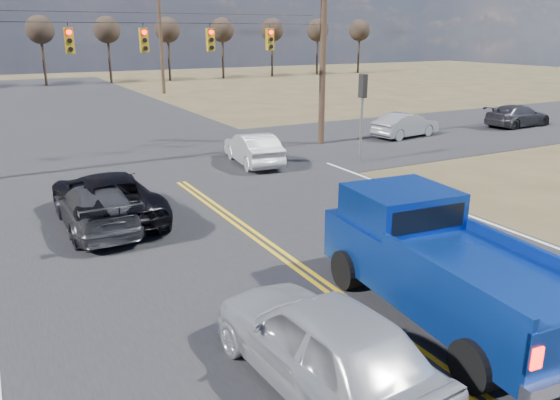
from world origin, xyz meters
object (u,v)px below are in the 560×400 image
pickup_truck (440,264)px  cross_car_east_near (406,125)px  cross_car_east_far (518,116)px  white_car_queue (253,149)px  dgrey_car_queue (96,207)px  silver_suv (323,342)px  black_suv (106,197)px

pickup_truck → cross_car_east_near: pickup_truck is taller
pickup_truck → cross_car_east_far: bearing=40.5°
white_car_queue → dgrey_car_queue: white_car_queue is taller
silver_suv → pickup_truck: bearing=-169.4°
black_suv → cross_car_east_far: bearing=-168.8°
black_suv → cross_car_east_near: size_ratio=1.35×
cross_car_east_far → cross_car_east_near: bearing=83.9°
silver_suv → black_suv: 10.26m
pickup_truck → silver_suv: (-3.38, -0.89, -0.33)m
pickup_truck → dgrey_car_queue: size_ratio=1.35×
black_suv → silver_suv: bearing=96.0°
black_suv → white_car_queue: 8.67m
dgrey_car_queue → white_car_queue: bearing=-145.8°
pickup_truck → cross_car_east_near: (12.81, 15.87, -0.46)m
dgrey_car_queue → cross_car_east_far: 27.34m
silver_suv → white_car_queue: 16.00m
dgrey_car_queue → cross_car_east_near: bearing=-158.7°
pickup_truck → cross_car_east_far: pickup_truck is taller
silver_suv → black_suv: bearing=-86.3°
pickup_truck → dgrey_car_queue: bearing=125.7°
cross_car_east_near → white_car_queue: bearing=91.5°
pickup_truck → white_car_queue: bearing=84.6°
white_car_queue → black_suv: bearing=39.8°
silver_suv → dgrey_car_queue: 9.71m
white_car_queue → cross_car_east_far: (18.81, 1.35, -0.03)m
dgrey_car_queue → cross_car_east_far: dgrey_car_queue is taller
silver_suv → cross_car_east_far: (24.69, 16.23, -0.14)m
silver_suv → cross_car_east_near: bearing=-138.1°
white_car_queue → cross_car_east_far: 18.86m
dgrey_car_queue → cross_car_east_near: (18.00, 7.22, -0.01)m
dgrey_car_queue → cross_car_east_near: 19.39m
cross_car_east_near → silver_suv: bearing=127.2°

